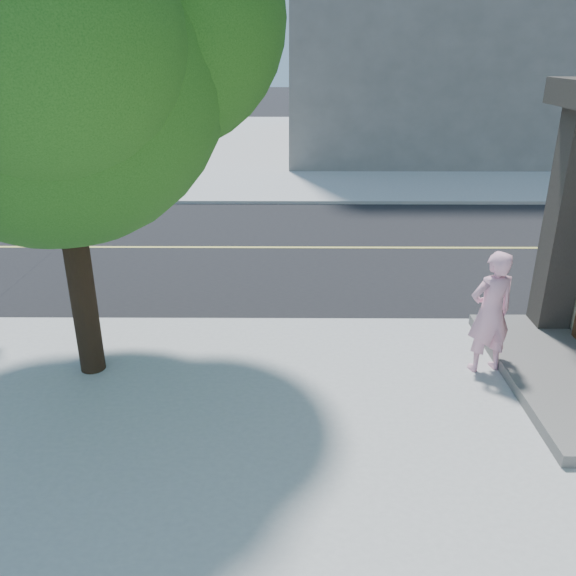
{
  "coord_description": "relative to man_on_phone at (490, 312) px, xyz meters",
  "views": [
    {
      "loc": [
        5.11,
        -9.88,
        4.85
      ],
      "look_at": [
        5.06,
        -1.35,
        1.3
      ],
      "focal_mm": 36.19,
      "sensor_mm": 36.0,
      "label": 1
    }
  ],
  "objects": [
    {
      "name": "street_tree",
      "position": [
        -6.06,
        -0.02,
        4.02
      ],
      "size": [
        5.84,
        5.31,
        7.76
      ],
      "rotation": [
        0.0,
        0.0,
        -0.26
      ],
      "color": "black",
      "rests_on": "sidewalk_se"
    },
    {
      "name": "ground",
      "position": [
        -8.16,
        1.83,
        -1.11
      ],
      "size": [
        140.0,
        140.0,
        0.0
      ],
      "primitive_type": "plane",
      "color": "black",
      "rests_on": "ground"
    },
    {
      "name": "sidewalk_ne",
      "position": [
        5.34,
        23.33,
        -1.05
      ],
      "size": [
        29.0,
        25.0,
        0.12
      ],
      "primitive_type": "cube",
      "color": "#AEAEAD",
      "rests_on": "ground"
    },
    {
      "name": "man_on_phone",
      "position": [
        0.0,
        0.0,
        0.0
      ],
      "size": [
        0.82,
        0.64,
        1.97
      ],
      "primitive_type": "imported",
      "rotation": [
        0.0,
        0.0,
        3.4
      ],
      "color": "#F4A9C6",
      "rests_on": "sidewalk_se"
    },
    {
      "name": "road_ew",
      "position": [
        -8.16,
        6.33,
        -1.1
      ],
      "size": [
        140.0,
        9.0,
        0.01
      ],
      "primitive_type": "cube",
      "color": "black",
      "rests_on": "ground"
    }
  ]
}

